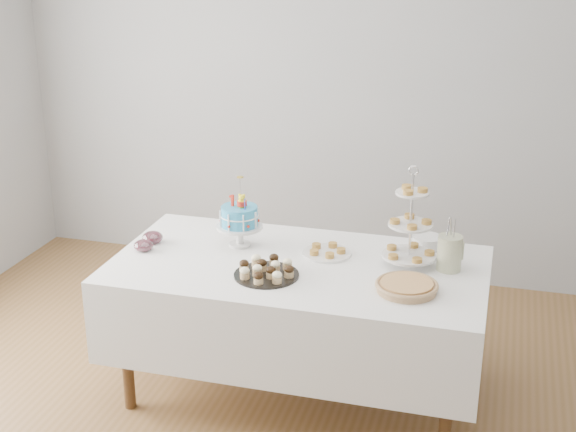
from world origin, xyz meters
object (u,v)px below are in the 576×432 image
(birthday_cake, at_px, (240,228))
(plate_stack, at_px, (427,242))
(tiered_stand, at_px, (411,225))
(utensil_pitcher, at_px, (450,252))
(pastry_plate, at_px, (327,251))
(jam_bowl_a, at_px, (144,246))
(jam_bowl_b, at_px, (153,238))
(pie, at_px, (407,286))
(table, at_px, (298,303))
(cupcake_tray, at_px, (266,269))

(birthday_cake, distance_m, plate_stack, 1.01)
(plate_stack, bearing_deg, tiered_stand, -102.59)
(plate_stack, distance_m, utensil_pitcher, 0.31)
(pastry_plate, height_order, utensil_pitcher, utensil_pitcher)
(jam_bowl_a, xyz_separation_m, utensil_pitcher, (1.59, 0.19, 0.07))
(birthday_cake, relative_size, tiered_stand, 0.72)
(tiered_stand, height_order, jam_bowl_b, tiered_stand)
(pie, bearing_deg, table, 162.75)
(jam_bowl_b, bearing_deg, table, -4.03)
(pastry_plate, bearing_deg, utensil_pitcher, -2.45)
(cupcake_tray, distance_m, pastry_plate, 0.42)
(pastry_plate, xyz_separation_m, utensil_pitcher, (0.64, -0.03, 0.08))
(pie, xyz_separation_m, plate_stack, (0.03, 0.58, 0.00))
(table, height_order, birthday_cake, birthday_cake)
(jam_bowl_a, bearing_deg, pastry_plate, 12.63)
(tiered_stand, bearing_deg, jam_bowl_b, -177.43)
(tiered_stand, bearing_deg, birthday_cake, 178.19)
(pie, bearing_deg, jam_bowl_b, 170.42)
(table, height_order, jam_bowl_a, jam_bowl_a)
(cupcake_tray, height_order, tiered_stand, tiered_stand)
(utensil_pitcher, bearing_deg, plate_stack, 108.50)
(pie, height_order, tiered_stand, tiered_stand)
(table, distance_m, utensil_pitcher, 0.83)
(plate_stack, bearing_deg, jam_bowl_a, -162.59)
(birthday_cake, height_order, plate_stack, birthday_cake)
(plate_stack, bearing_deg, jam_bowl_b, -166.80)
(utensil_pitcher, bearing_deg, birthday_cake, 170.17)
(plate_stack, relative_size, pastry_plate, 0.62)
(cupcake_tray, relative_size, jam_bowl_b, 2.91)
(pie, height_order, pastry_plate, pie)
(table, distance_m, birthday_cake, 0.52)
(tiered_stand, xyz_separation_m, jam_bowl_a, (-1.39, -0.18, -0.19))
(tiered_stand, relative_size, jam_bowl_a, 5.16)
(jam_bowl_b, bearing_deg, utensil_pitcher, 2.59)
(jam_bowl_a, xyz_separation_m, jam_bowl_b, (0.00, 0.11, 0.00))
(table, bearing_deg, pie, -17.25)
(table, height_order, jam_bowl_b, jam_bowl_b)
(plate_stack, height_order, pastry_plate, plate_stack)
(pastry_plate, relative_size, utensil_pitcher, 0.94)
(jam_bowl_b, bearing_deg, pastry_plate, 5.94)
(birthday_cake, bearing_deg, table, -8.07)
(jam_bowl_b, bearing_deg, birthday_cake, 10.95)
(table, xyz_separation_m, pastry_plate, (0.11, 0.16, 0.24))
(tiered_stand, xyz_separation_m, plate_stack, (0.06, 0.28, -0.19))
(birthday_cake, bearing_deg, plate_stack, 28.52)
(plate_stack, distance_m, jam_bowl_a, 1.52)
(birthday_cake, distance_m, jam_bowl_a, 0.52)
(table, bearing_deg, jam_bowl_a, -176.23)
(birthday_cake, xyz_separation_m, plate_stack, (0.98, 0.25, -0.07))
(pie, bearing_deg, jam_bowl_a, 174.96)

